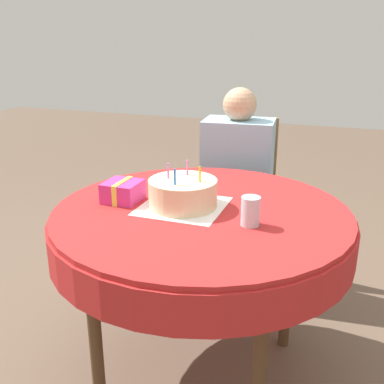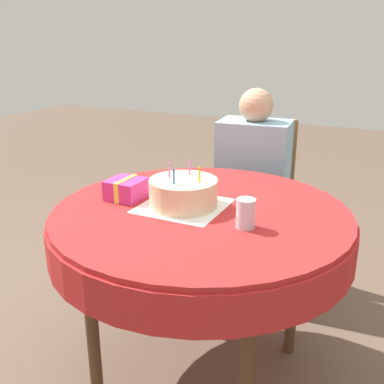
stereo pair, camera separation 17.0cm
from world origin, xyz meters
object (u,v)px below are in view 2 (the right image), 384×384
chair (255,196)px  gift_box (126,189)px  birthday_cake (183,193)px  drinking_glass (246,213)px  person (252,172)px

chair → gift_box: bearing=-110.2°
birthday_cake → drinking_glass: size_ratio=2.55×
chair → person: person is taller
chair → person: 0.20m
person → gift_box: 0.88m
person → chair: bearing=90.0°
chair → drinking_glass: bearing=-79.6°
chair → birthday_cake: bearing=-95.4°
chair → birthday_cake: size_ratio=3.58×
person → gift_box: size_ratio=7.93×
person → drinking_glass: person is taller
chair → birthday_cake: 0.97m
chair → drinking_glass: chair is taller
chair → drinking_glass: size_ratio=9.11×
chair → person: bearing=-90.0°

